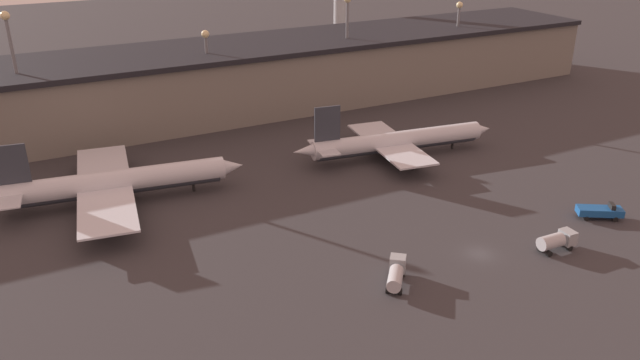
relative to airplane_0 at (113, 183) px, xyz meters
name	(u,v)px	position (x,y,z in m)	size (l,w,h in m)	color
ground	(480,254)	(44.74, -43.03, -3.61)	(600.00, 600.00, 0.00)	#383538
terminal_building	(263,75)	(44.74, 39.90, 4.54)	(190.00, 28.63, 16.21)	gray
airplane_0	(113,183)	(0.00, 0.00, 0.00)	(45.69, 38.35, 12.55)	silver
airplane_1	(396,141)	(55.27, -4.77, -0.29)	(44.16, 26.99, 12.28)	silver
service_vehicle_0	(396,273)	(29.16, -43.85, -1.94)	(5.90, 6.56, 2.96)	#9EA3A8
service_vehicle_1	(556,241)	(55.42, -47.44, -1.91)	(6.19, 2.59, 2.86)	#9EA3A8
service_vehicle_2	(600,211)	(69.93, -43.19, -2.32)	(7.44, 5.96, 2.72)	#195199
lamp_post_0	(15,65)	(-10.72, 34.96, 14.24)	(1.80, 1.80, 28.56)	slate
lamp_post_1	(207,63)	(29.18, 34.96, 10.31)	(1.80, 1.80, 21.44)	slate
lamp_post_2	(347,36)	(66.20, 34.96, 13.25)	(1.80, 1.80, 26.74)	slate
lamp_post_3	(457,32)	(101.70, 34.96, 11.13)	(1.80, 1.80, 22.90)	slate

